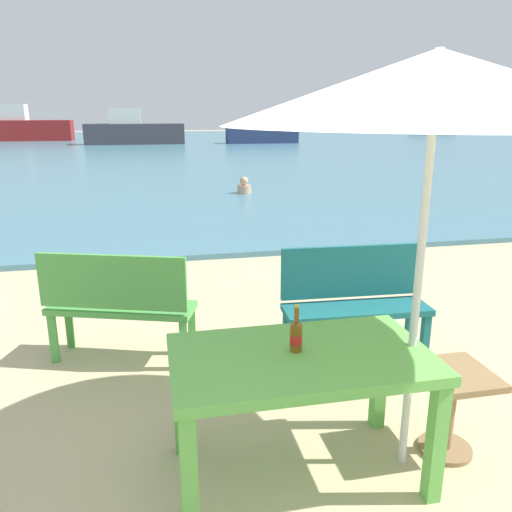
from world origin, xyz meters
TOP-DOWN VIEW (x-y plane):
  - sea_water at (0.00, 30.00)m, footprint 120.00×50.00m
  - picnic_table_green at (-0.53, 0.54)m, footprint 1.40×0.80m
  - beer_bottle_amber at (-0.55, 0.57)m, footprint 0.07×0.07m
  - patio_umbrella at (0.10, 0.51)m, footprint 2.10×2.10m
  - side_table_wood at (0.41, 0.54)m, footprint 0.44×0.44m
  - bench_teal_center at (0.32, 1.84)m, footprint 1.22×0.42m
  - bench_green_right at (-1.59, 2.14)m, footprint 1.25×0.72m
  - swimmer_person at (0.98, 10.41)m, footprint 0.34×0.34m
  - boat_cargo_ship at (-10.20, 37.70)m, footprint 6.91×1.88m
  - boat_tanker at (-2.18, 31.93)m, footprint 6.14×1.67m
  - boat_ferry at (5.97, 31.27)m, footprint 4.65×1.27m
  - boat_fishing_trawler at (25.68, 43.91)m, footprint 4.39×1.20m

SIDE VIEW (x-z plane):
  - sea_water at x=0.00m, z-range 0.00..0.08m
  - swimmer_person at x=0.98m, z-range 0.03..0.44m
  - side_table_wood at x=0.41m, z-range 0.08..0.62m
  - bench_teal_center at x=0.32m, z-range 0.07..1.02m
  - bench_green_right at x=-1.59m, z-range 0.07..1.02m
  - picnic_table_green at x=-0.53m, z-range 0.27..1.03m
  - boat_fishing_trawler at x=25.68m, z-range -0.14..1.45m
  - boat_ferry at x=5.97m, z-range -0.16..1.53m
  - beer_bottle_amber at x=-0.55m, z-range 0.72..0.99m
  - boat_tanker at x=-2.18m, z-range -0.23..2.00m
  - boat_cargo_ship at x=-10.20m, z-range -0.27..2.24m
  - patio_umbrella at x=0.10m, z-range 0.97..3.27m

